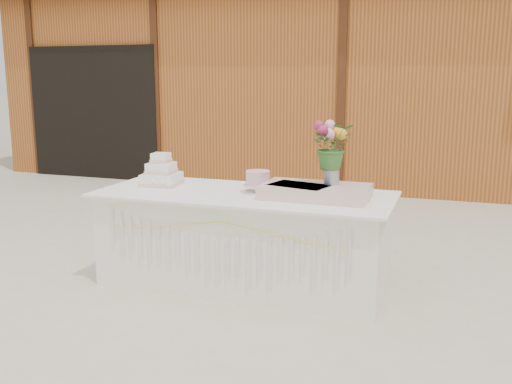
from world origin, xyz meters
TOP-DOWN VIEW (x-y plane):
  - ground at (0.00, 0.00)m, footprint 80.00×80.00m
  - barn at (-0.01, 5.99)m, footprint 12.60×4.60m
  - cake_table at (0.00, -0.00)m, footprint 2.40×1.00m
  - wedding_cake at (-0.80, 0.09)m, footprint 0.34×0.34m
  - pink_cake_stand at (0.11, 0.05)m, footprint 0.25×0.25m
  - satin_runner at (0.60, -0.00)m, footprint 0.82×0.48m
  - flower_vase at (0.70, 0.07)m, footprint 0.12×0.12m
  - bouquet at (0.70, 0.07)m, footprint 0.42×0.40m
  - loose_flowers at (-0.97, 0.13)m, footprint 0.17×0.34m

SIDE VIEW (x-z plane):
  - ground at x=0.00m, z-range 0.00..0.00m
  - cake_table at x=0.00m, z-range 0.00..0.77m
  - loose_flowers at x=-0.97m, z-range 0.77..0.79m
  - satin_runner at x=0.60m, z-range 0.77..0.87m
  - wedding_cake at x=-0.80m, z-range 0.73..1.00m
  - pink_cake_stand at x=0.11m, z-range 0.78..0.96m
  - flower_vase at x=0.70m, z-range 0.87..1.04m
  - bouquet at x=0.70m, z-range 1.04..1.40m
  - barn at x=-0.01m, z-range 0.03..3.33m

